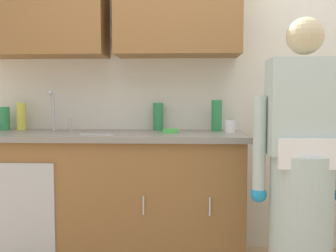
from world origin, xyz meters
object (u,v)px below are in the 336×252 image
person_at_sink (301,188)px  sponge (171,131)px  sink (52,134)px  bottle_water_tall (158,117)px  bottle_water_short (21,116)px  bottle_cleaner_spray (4,118)px  cup_by_sink (230,127)px  bottle_dish_liquid (217,116)px  knife_on_counter (96,134)px

person_at_sink → sponge: (-0.75, 0.62, 0.26)m
sink → bottle_water_tall: sink is taller
bottle_water_short → sponge: size_ratio=1.93×
bottle_cleaner_spray → cup_by_sink: 1.74m
bottle_water_short → bottle_dish_liquid: bottle_dish_liquid is taller
person_at_sink → bottle_dish_liquid: size_ratio=6.93×
cup_by_sink → knife_on_counter: 0.96m
bottle_water_tall → knife_on_counter: bottle_water_tall is taller
sink → knife_on_counter: (0.37, -0.19, 0.02)m
bottle_cleaner_spray → cup_by_sink: bottle_cleaner_spray is taller
bottle_cleaner_spray → person_at_sink: bearing=-21.6°
person_at_sink → bottle_cleaner_spray: bearing=158.4°
bottle_dish_liquid → bottle_water_short: bearing=179.4°
sink → person_at_sink: person_at_sink is taller
cup_by_sink → bottle_water_short: bearing=175.2°
bottle_water_tall → sponge: (0.11, -0.24, -0.09)m
sink → bottle_cleaner_spray: (-0.44, 0.18, 0.10)m
sink → sponge: size_ratio=4.55×
person_at_sink → bottle_water_tall: person_at_sink is taller
sponge → bottle_water_tall: bearing=114.2°
person_at_sink → sponge: 1.01m
bottle_dish_liquid → cup_by_sink: bearing=-53.8°
bottle_water_tall → cup_by_sink: bottle_water_tall is taller
sink → bottle_dish_liquid: bearing=8.3°
bottle_water_short → bottle_dish_liquid: 1.51m
bottle_water_tall → bottle_dish_liquid: bottle_dish_liquid is taller
bottle_cleaner_spray → knife_on_counter: bearing=-24.6°
knife_on_counter → sponge: sponge is taller
person_at_sink → bottle_water_tall: size_ratio=7.61×
bottle_water_tall → bottle_cleaner_spray: bottle_water_tall is taller
sink → cup_by_sink: 1.29m
person_at_sink → knife_on_counter: bearing=160.4°
bottle_water_tall → bottle_water_short: bearing=-178.2°
bottle_water_tall → sponge: 0.28m
bottle_cleaner_spray → bottle_dish_liquid: bearing=-0.3°
person_at_sink → bottle_dish_liquid: 0.97m
person_at_sink → bottle_dish_liquid: (-0.41, 0.81, 0.36)m
sink → sponge: 0.86m
sink → bottle_water_tall: bearing=16.6°
sink → bottle_water_short: sink is taller
cup_by_sink → bottle_cleaner_spray: bearing=175.9°
bottle_dish_liquid → knife_on_counter: bearing=-156.6°
sink → bottle_dish_liquid: size_ratio=2.14×
bottle_dish_liquid → sponge: (-0.34, -0.19, -0.10)m
bottle_water_short → bottle_dish_liquid: (1.51, -0.02, 0.01)m
person_at_sink → cup_by_sink: 0.81m
sink → bottle_dish_liquid: 1.22m
person_at_sink → cup_by_sink: size_ratio=19.03×
sink → person_at_sink: 1.75m
person_at_sink → cup_by_sink: person_at_sink is taller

